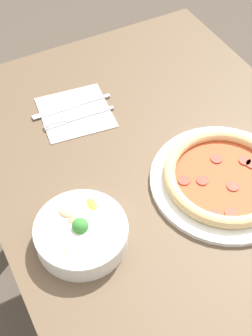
{
  "coord_description": "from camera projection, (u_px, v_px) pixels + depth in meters",
  "views": [
    {
      "loc": [
        -0.49,
        0.39,
        1.54
      ],
      "look_at": [
        0.09,
        0.09,
        0.76
      ],
      "focal_mm": 50.0,
      "sensor_mm": 36.0,
      "label": 1
    }
  ],
  "objects": [
    {
      "name": "ground_plane",
      "position": [
        161.0,
        321.0,
        1.58
      ],
      "size": [
        8.0,
        8.0,
        0.0
      ],
      "primitive_type": "plane",
      "color": "#4C4238"
    },
    {
      "name": "dining_table",
      "position": [
        176.0,
        217.0,
        1.1
      ],
      "size": [
        1.18,
        0.78,
        0.74
      ],
      "color": "brown",
      "rests_on": "ground_plane"
    },
    {
      "name": "pizza",
      "position": [
        225.0,
        178.0,
        1.0
      ],
      "size": [
        0.32,
        0.32,
        0.04
      ],
      "color": "white",
      "rests_on": "dining_table"
    },
    {
      "name": "bowl",
      "position": [
        81.0,
        232.0,
        0.9
      ],
      "size": [
        0.18,
        0.18,
        0.07
      ],
      "color": "white",
      "rests_on": "dining_table"
    },
    {
      "name": "napkin",
      "position": [
        75.0,
        112.0,
        1.16
      ],
      "size": [
        0.19,
        0.19,
        0.0
      ],
      "color": "white",
      "rests_on": "dining_table"
    },
    {
      "name": "fork",
      "position": [
        80.0,
        117.0,
        1.14
      ],
      "size": [
        0.02,
        0.18,
        0.0
      ],
      "rotation": [
        0.0,
        0.0,
        1.51
      ],
      "color": "silver",
      "rests_on": "napkin"
    },
    {
      "name": "knife",
      "position": [
        75.0,
        105.0,
        1.17
      ],
      "size": [
        0.02,
        0.2,
        0.01
      ],
      "rotation": [
        0.0,
        0.0,
        1.51
      ],
      "color": "silver",
      "rests_on": "napkin"
    }
  ]
}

